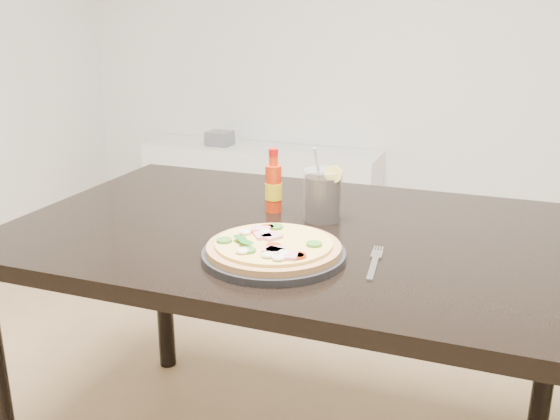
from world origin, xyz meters
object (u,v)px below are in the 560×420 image
(dining_table, at_px, (297,258))
(cola_cup, at_px, (323,196))
(plate, at_px, (274,254))
(pizza, at_px, (273,246))
(fork, at_px, (375,261))
(media_console, at_px, (261,189))
(hot_sauce_bottle, at_px, (274,187))

(dining_table, xyz_separation_m, cola_cup, (0.04, 0.08, 0.15))
(plate, distance_m, cola_cup, 0.29)
(plate, xyz_separation_m, pizza, (-0.00, -0.00, 0.02))
(plate, bearing_deg, fork, 13.46)
(dining_table, relative_size, cola_cup, 7.40)
(pizza, bearing_deg, plate, 71.40)
(pizza, relative_size, media_console, 0.21)
(cola_cup, bearing_deg, fork, -51.59)
(plate, bearing_deg, media_console, 113.19)
(fork, bearing_deg, hot_sauce_bottle, 135.99)
(cola_cup, bearing_deg, dining_table, -117.20)
(cola_cup, distance_m, fork, 0.31)
(dining_table, height_order, media_console, dining_table)
(dining_table, relative_size, fork, 7.42)
(hot_sauce_bottle, bearing_deg, plate, -68.69)
(hot_sauce_bottle, bearing_deg, dining_table, -44.00)
(hot_sauce_bottle, relative_size, fork, 0.90)
(pizza, bearing_deg, media_console, 113.16)
(hot_sauce_bottle, bearing_deg, pizza, -68.92)
(hot_sauce_bottle, distance_m, media_console, 2.07)
(media_console, bearing_deg, hot_sauce_bottle, -66.49)
(fork, bearing_deg, plate, -172.79)
(dining_table, relative_size, plate, 4.49)
(dining_table, distance_m, pizza, 0.24)
(dining_table, xyz_separation_m, pizza, (0.02, -0.21, 0.11))
(fork, bearing_deg, dining_table, 139.08)
(plate, distance_m, pizza, 0.02)
(plate, relative_size, fork, 1.65)
(cola_cup, height_order, fork, cola_cup)
(dining_table, xyz_separation_m, fork, (0.23, -0.16, 0.09))
(hot_sauce_bottle, height_order, fork, hot_sauce_bottle)
(pizza, distance_m, media_console, 2.38)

